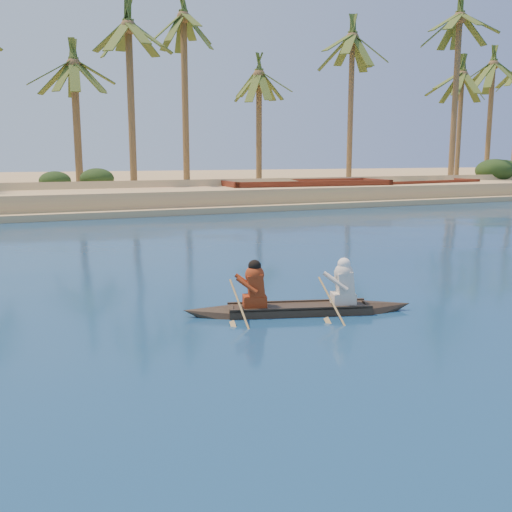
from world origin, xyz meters
name	(u,v)px	position (x,y,z in m)	size (l,w,h in m)	color
sandy_embankment	(149,185)	(0.00, 46.89, 0.53)	(150.00, 51.00, 1.50)	tan
palm_grove	(183,96)	(0.00, 35.00, 8.00)	(110.00, 14.00, 16.00)	#3A4E1B
shrub_cluster	(199,185)	(0.00, 31.50, 1.20)	(100.00, 6.00, 2.40)	black
canoe	(299,302)	(-8.00, 1.23, 0.26)	(4.93, 2.11, 1.37)	#35281D
barge_mid	(306,194)	(6.33, 26.60, 0.69)	(12.12, 4.85, 1.97)	maroon
barge_right	(417,191)	(16.61, 27.00, 0.62)	(11.02, 4.86, 1.78)	maroon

